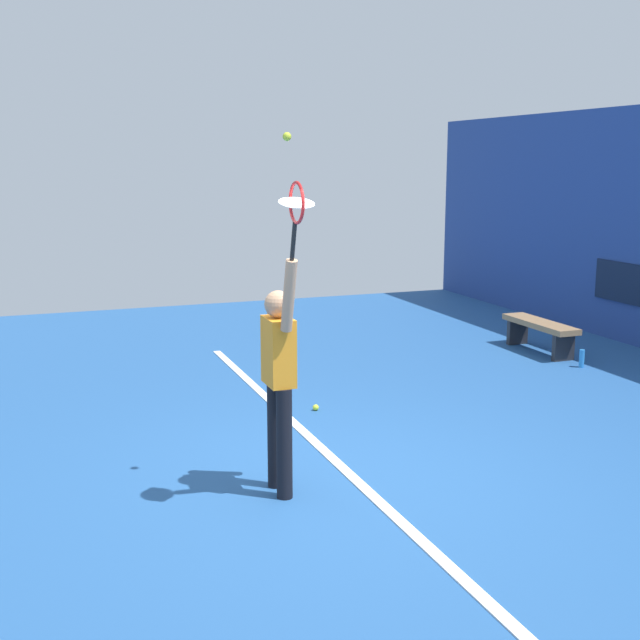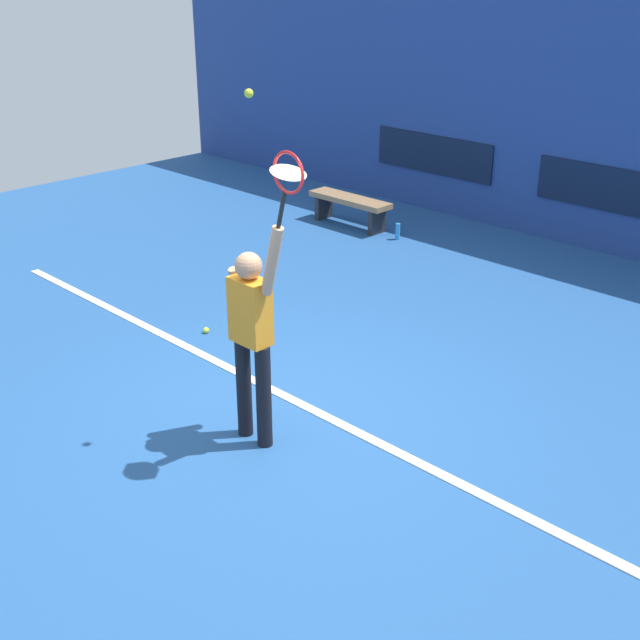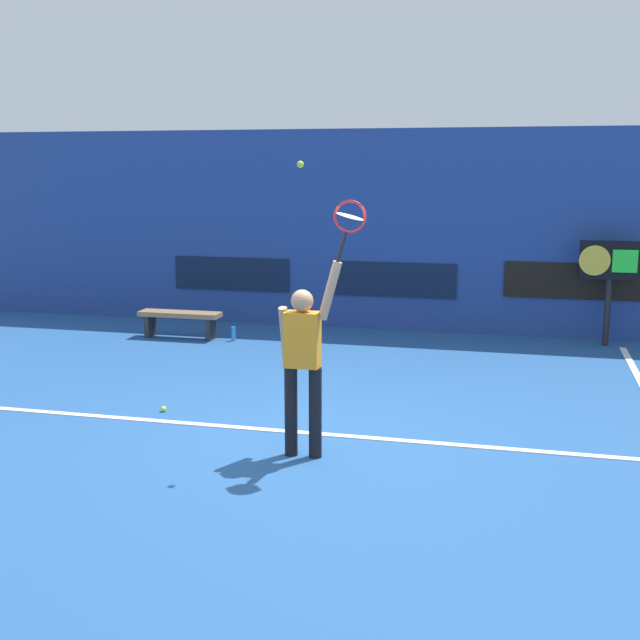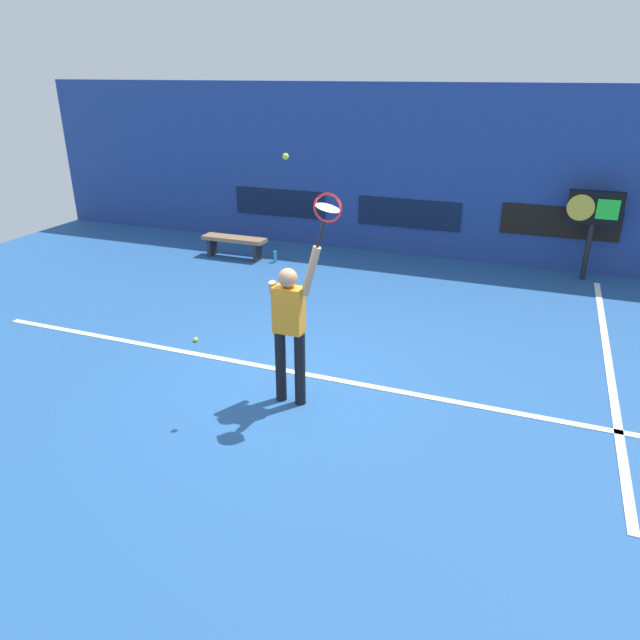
{
  "view_description": "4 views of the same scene",
  "coord_description": "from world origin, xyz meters",
  "px_view_note": "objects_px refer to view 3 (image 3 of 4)",
  "views": [
    {
      "loc": [
        6.19,
        -2.39,
        2.69
      ],
      "look_at": [
        0.18,
        -0.14,
        1.44
      ],
      "focal_mm": 45.63,
      "sensor_mm": 36.0,
      "label": 1
    },
    {
      "loc": [
        4.74,
        -4.4,
        3.81
      ],
      "look_at": [
        0.45,
        -0.01,
        1.06
      ],
      "focal_mm": 46.12,
      "sensor_mm": 36.0,
      "label": 2
    },
    {
      "loc": [
        2.18,
        -8.03,
        2.87
      ],
      "look_at": [
        0.29,
        -0.43,
        1.39
      ],
      "focal_mm": 45.95,
      "sensor_mm": 36.0,
      "label": 3
    },
    {
      "loc": [
        2.69,
        -6.14,
        3.71
      ],
      "look_at": [
        0.38,
        -0.14,
        0.97
      ],
      "focal_mm": 33.06,
      "sensor_mm": 36.0,
      "label": 4
    }
  ],
  "objects_px": {
    "tennis_player": "(303,358)",
    "court_bench": "(180,318)",
    "tennis_ball": "(300,164)",
    "water_bottle": "(233,334)",
    "spare_ball": "(164,409)",
    "scoreboard_clock": "(610,265)",
    "tennis_racket": "(349,220)"
  },
  "relations": [
    {
      "from": "scoreboard_clock",
      "to": "court_bench",
      "type": "bearing_deg",
      "value": -170.76
    },
    {
      "from": "tennis_player",
      "to": "tennis_racket",
      "type": "relative_size",
      "value": 3.16
    },
    {
      "from": "tennis_racket",
      "to": "court_bench",
      "type": "xyz_separation_m",
      "value": [
        -3.96,
        5.02,
        -2.03
      ]
    },
    {
      "from": "water_bottle",
      "to": "spare_ball",
      "type": "height_order",
      "value": "water_bottle"
    },
    {
      "from": "tennis_racket",
      "to": "court_bench",
      "type": "height_order",
      "value": "tennis_racket"
    },
    {
      "from": "tennis_player",
      "to": "water_bottle",
      "type": "distance_m",
      "value": 5.7
    },
    {
      "from": "tennis_player",
      "to": "court_bench",
      "type": "distance_m",
      "value": 6.16
    },
    {
      "from": "water_bottle",
      "to": "scoreboard_clock",
      "type": "bearing_deg",
      "value": 10.67
    },
    {
      "from": "tennis_ball",
      "to": "court_bench",
      "type": "bearing_deg",
      "value": 125.09
    },
    {
      "from": "water_bottle",
      "to": "tennis_ball",
      "type": "bearing_deg",
      "value": -62.98
    },
    {
      "from": "scoreboard_clock",
      "to": "spare_ball",
      "type": "xyz_separation_m",
      "value": [
        -5.41,
        -5.1,
        -1.28
      ]
    },
    {
      "from": "tennis_racket",
      "to": "water_bottle",
      "type": "distance_m",
      "value": 6.27
    },
    {
      "from": "scoreboard_clock",
      "to": "water_bottle",
      "type": "height_order",
      "value": "scoreboard_clock"
    },
    {
      "from": "water_bottle",
      "to": "spare_ball",
      "type": "xyz_separation_m",
      "value": [
        0.56,
        -3.97,
        -0.09
      ]
    },
    {
      "from": "tennis_ball",
      "to": "scoreboard_clock",
      "type": "distance_m",
      "value": 7.14
    },
    {
      "from": "court_bench",
      "to": "tennis_racket",
      "type": "bearing_deg",
      "value": -51.76
    },
    {
      "from": "tennis_player",
      "to": "spare_ball",
      "type": "relative_size",
      "value": 29.14
    },
    {
      "from": "scoreboard_clock",
      "to": "court_bench",
      "type": "height_order",
      "value": "scoreboard_clock"
    },
    {
      "from": "tennis_ball",
      "to": "spare_ball",
      "type": "relative_size",
      "value": 1.0
    },
    {
      "from": "tennis_racket",
      "to": "court_bench",
      "type": "bearing_deg",
      "value": 128.24
    },
    {
      "from": "tennis_player",
      "to": "spare_ball",
      "type": "bearing_deg",
      "value": 152.41
    },
    {
      "from": "court_bench",
      "to": "spare_ball",
      "type": "xyz_separation_m",
      "value": [
        1.51,
        -3.97,
        -0.3
      ]
    },
    {
      "from": "tennis_ball",
      "to": "tennis_player",
      "type": "bearing_deg",
      "value": -64.44
    },
    {
      "from": "tennis_ball",
      "to": "court_bench",
      "type": "distance_m",
      "value": 6.53
    },
    {
      "from": "tennis_player",
      "to": "tennis_ball",
      "type": "xyz_separation_m",
      "value": [
        -0.04,
        0.09,
        1.87
      ]
    },
    {
      "from": "court_bench",
      "to": "tennis_ball",
      "type": "bearing_deg",
      "value": -54.91
    },
    {
      "from": "tennis_racket",
      "to": "court_bench",
      "type": "distance_m",
      "value": 6.71
    },
    {
      "from": "tennis_player",
      "to": "court_bench",
      "type": "height_order",
      "value": "tennis_player"
    },
    {
      "from": "tennis_ball",
      "to": "court_bench",
      "type": "height_order",
      "value": "tennis_ball"
    },
    {
      "from": "tennis_racket",
      "to": "water_bottle",
      "type": "bearing_deg",
      "value": 120.93
    },
    {
      "from": "tennis_player",
      "to": "tennis_racket",
      "type": "bearing_deg",
      "value": -0.54
    },
    {
      "from": "scoreboard_clock",
      "to": "court_bench",
      "type": "xyz_separation_m",
      "value": [
        -6.92,
        -1.12,
        -0.97
      ]
    }
  ]
}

